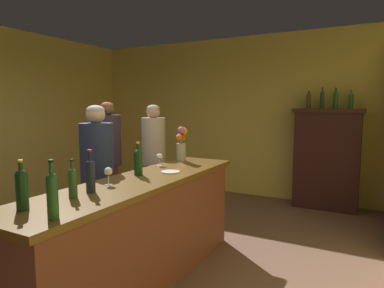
{
  "coord_description": "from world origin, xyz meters",
  "views": [
    {
      "loc": [
        2.45,
        -2.41,
        1.63
      ],
      "look_at": [
        0.98,
        0.34,
        1.28
      ],
      "focal_mm": 31.56,
      "sensor_mm": 36.0,
      "label": 1
    }
  ],
  "objects_px": {
    "cheese_plate": "(171,172)",
    "display_bottle_center": "(336,99)",
    "wine_bottle_malbec": "(73,181)",
    "flower_arrangement": "(181,142)",
    "patron_tall": "(109,162)",
    "patron_near_entrance": "(98,176)",
    "patron_redhead": "(154,160)",
    "wine_glass_front": "(108,173)",
    "display_bottle_midright": "(351,100)",
    "display_cabinet": "(327,157)",
    "wine_glass_mid": "(159,157)",
    "bar_counter": "(141,232)",
    "wine_bottle_riesling": "(90,174)",
    "display_bottle_midleft": "(322,99)",
    "wine_bottle_rose": "(52,193)",
    "wine_bottle_merlot": "(138,161)",
    "wine_bottle_chardonnay": "(22,187)"
  },
  "relations": [
    {
      "from": "patron_near_entrance",
      "to": "wine_bottle_riesling",
      "type": "bearing_deg",
      "value": -25.66
    },
    {
      "from": "cheese_plate",
      "to": "patron_tall",
      "type": "distance_m",
      "value": 1.31
    },
    {
      "from": "display_bottle_midright",
      "to": "patron_tall",
      "type": "height_order",
      "value": "display_bottle_midright"
    },
    {
      "from": "display_bottle_center",
      "to": "display_bottle_midright",
      "type": "height_order",
      "value": "display_bottle_center"
    },
    {
      "from": "flower_arrangement",
      "to": "display_bottle_center",
      "type": "height_order",
      "value": "display_bottle_center"
    },
    {
      "from": "wine_bottle_merlot",
      "to": "display_bottle_midleft",
      "type": "bearing_deg",
      "value": 68.97
    },
    {
      "from": "bar_counter",
      "to": "display_cabinet",
      "type": "distance_m",
      "value": 3.49
    },
    {
      "from": "wine_bottle_malbec",
      "to": "patron_redhead",
      "type": "bearing_deg",
      "value": 109.5
    },
    {
      "from": "wine_bottle_malbec",
      "to": "bar_counter",
      "type": "bearing_deg",
      "value": 86.64
    },
    {
      "from": "bar_counter",
      "to": "patron_tall",
      "type": "height_order",
      "value": "patron_tall"
    },
    {
      "from": "display_cabinet",
      "to": "wine_glass_mid",
      "type": "distance_m",
      "value": 2.99
    },
    {
      "from": "wine_glass_front",
      "to": "display_bottle_midright",
      "type": "xyz_separation_m",
      "value": [
        1.59,
        3.57,
        0.63
      ]
    },
    {
      "from": "bar_counter",
      "to": "display_bottle_midleft",
      "type": "bearing_deg",
      "value": 71.65
    },
    {
      "from": "wine_glass_front",
      "to": "patron_near_entrance",
      "type": "xyz_separation_m",
      "value": [
        -0.59,
        0.48,
        -0.18
      ]
    },
    {
      "from": "patron_tall",
      "to": "display_bottle_midright",
      "type": "bearing_deg",
      "value": 63.18
    },
    {
      "from": "wine_glass_mid",
      "to": "flower_arrangement",
      "type": "height_order",
      "value": "flower_arrangement"
    },
    {
      "from": "wine_bottle_chardonnay",
      "to": "flower_arrangement",
      "type": "distance_m",
      "value": 2.12
    },
    {
      "from": "flower_arrangement",
      "to": "display_bottle_midright",
      "type": "distance_m",
      "value": 2.83
    },
    {
      "from": "wine_bottle_rose",
      "to": "display_bottle_midleft",
      "type": "distance_m",
      "value": 4.49
    },
    {
      "from": "bar_counter",
      "to": "patron_redhead",
      "type": "height_order",
      "value": "patron_redhead"
    },
    {
      "from": "bar_counter",
      "to": "wine_bottle_riesling",
      "type": "height_order",
      "value": "wine_bottle_riesling"
    },
    {
      "from": "wine_glass_front",
      "to": "wine_bottle_chardonnay",
      "type": "bearing_deg",
      "value": -90.63
    },
    {
      "from": "wine_bottle_malbec",
      "to": "cheese_plate",
      "type": "xyz_separation_m",
      "value": [
        0.12,
        1.11,
        -0.11
      ]
    },
    {
      "from": "wine_bottle_merlot",
      "to": "patron_redhead",
      "type": "xyz_separation_m",
      "value": [
        -0.65,
        1.2,
        -0.21
      ]
    },
    {
      "from": "cheese_plate",
      "to": "display_bottle_midleft",
      "type": "distance_m",
      "value": 3.15
    },
    {
      "from": "cheese_plate",
      "to": "display_bottle_center",
      "type": "bearing_deg",
      "value": 67.36
    },
    {
      "from": "cheese_plate",
      "to": "display_bottle_midright",
      "type": "height_order",
      "value": "display_bottle_midright"
    },
    {
      "from": "flower_arrangement",
      "to": "cheese_plate",
      "type": "bearing_deg",
      "value": -68.54
    },
    {
      "from": "patron_tall",
      "to": "patron_near_entrance",
      "type": "xyz_separation_m",
      "value": [
        0.45,
        -0.68,
        -0.02
      ]
    },
    {
      "from": "wine_bottle_merlot",
      "to": "display_cabinet",
      "type": "bearing_deg",
      "value": 67.35
    },
    {
      "from": "flower_arrangement",
      "to": "display_bottle_midright",
      "type": "bearing_deg",
      "value": 52.86
    },
    {
      "from": "wine_glass_mid",
      "to": "display_bottle_center",
      "type": "xyz_separation_m",
      "value": [
        1.5,
        2.63,
        0.66
      ]
    },
    {
      "from": "display_bottle_midright",
      "to": "patron_near_entrance",
      "type": "xyz_separation_m",
      "value": [
        -2.18,
        -3.08,
        -0.81
      ]
    },
    {
      "from": "wine_bottle_rose",
      "to": "patron_redhead",
      "type": "height_order",
      "value": "patron_redhead"
    },
    {
      "from": "display_bottle_midright",
      "to": "display_cabinet",
      "type": "bearing_deg",
      "value": -180.0
    },
    {
      "from": "wine_bottle_malbec",
      "to": "display_bottle_center",
      "type": "bearing_deg",
      "value": 71.67
    },
    {
      "from": "wine_glass_front",
      "to": "display_bottle_midleft",
      "type": "height_order",
      "value": "display_bottle_midleft"
    },
    {
      "from": "display_cabinet",
      "to": "wine_bottle_malbec",
      "type": "relative_size",
      "value": 5.71
    },
    {
      "from": "patron_near_entrance",
      "to": "patron_redhead",
      "type": "xyz_separation_m",
      "value": [
        -0.08,
        1.14,
        0.01
      ]
    },
    {
      "from": "wine_glass_front",
      "to": "cheese_plate",
      "type": "distance_m",
      "value": 0.71
    },
    {
      "from": "wine_bottle_rose",
      "to": "patron_tall",
      "type": "xyz_separation_m",
      "value": [
        -1.34,
        1.95,
        -0.21
      ]
    },
    {
      "from": "wine_bottle_malbec",
      "to": "wine_bottle_merlot",
      "type": "distance_m",
      "value": 0.86
    },
    {
      "from": "patron_tall",
      "to": "patron_near_entrance",
      "type": "bearing_deg",
      "value": -35.28
    },
    {
      "from": "wine_bottle_merlot",
      "to": "patron_redhead",
      "type": "bearing_deg",
      "value": 118.48
    },
    {
      "from": "wine_bottle_riesling",
      "to": "display_bottle_midright",
      "type": "relative_size",
      "value": 1.07
    },
    {
      "from": "display_bottle_midleft",
      "to": "cheese_plate",
      "type": "bearing_deg",
      "value": -109.25
    },
    {
      "from": "wine_bottle_malbec",
      "to": "flower_arrangement",
      "type": "relative_size",
      "value": 0.68
    },
    {
      "from": "wine_glass_front",
      "to": "patron_tall",
      "type": "height_order",
      "value": "patron_tall"
    },
    {
      "from": "display_bottle_midleft",
      "to": "display_bottle_center",
      "type": "distance_m",
      "value": 0.2
    },
    {
      "from": "wine_bottle_rose",
      "to": "patron_near_entrance",
      "type": "relative_size",
      "value": 0.21
    }
  ]
}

